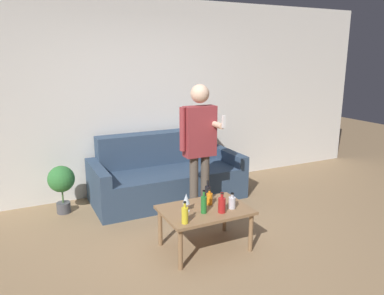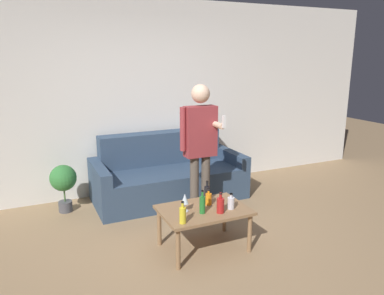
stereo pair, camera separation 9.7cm
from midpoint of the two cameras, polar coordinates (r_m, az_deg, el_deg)
ground_plane at (r=3.77m, az=2.28°, el=-16.95°), size 16.00×16.00×0.00m
wall_back at (r=5.36m, az=-9.11°, el=7.45°), size 8.00×0.06×2.70m
couch at (r=5.21m, az=-4.53°, el=-4.33°), size 2.03×0.93×0.88m
coffee_table at (r=3.83m, az=1.24°, el=-9.99°), size 0.88×0.61×0.43m
bottle_orange at (r=3.70m, az=3.81°, el=-8.67°), size 0.08×0.08×0.21m
bottle_green at (r=3.88m, az=1.95°, el=-7.78°), size 0.06×0.06×0.17m
bottle_dark at (r=3.68m, az=1.09°, el=-8.61°), size 0.06×0.06×0.23m
bottle_yellow at (r=3.47m, az=-1.91°, el=-10.21°), size 0.06×0.06×0.21m
bottle_red at (r=3.81m, az=5.38°, el=-8.31°), size 0.07×0.07×0.16m
bottle_clear at (r=3.98m, az=1.70°, el=-6.92°), size 0.06×0.06×0.22m
wine_glass_near at (r=3.70m, az=-1.65°, el=-7.89°), size 0.07×0.07×0.18m
person_standing_front at (r=4.35m, az=0.50°, el=1.09°), size 0.44×0.41×1.62m
potted_plant at (r=4.94m, az=-19.81°, el=-4.95°), size 0.33×0.33×0.61m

